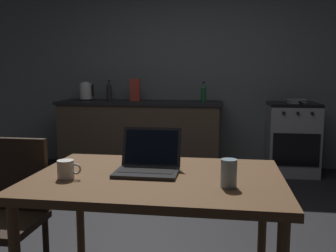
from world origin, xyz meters
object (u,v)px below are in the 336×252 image
drinking_glass (229,173)px  bottle_b (109,91)px  electric_kettle (86,92)px  dining_table (157,189)px  coffee_mug (66,169)px  bottle (204,93)px  frying_pan (298,101)px  laptop (148,164)px  chair (7,208)px  cereal_box (135,90)px  stove_oven (292,138)px

drinking_glass → bottle_b: bottle_b is taller
drinking_glass → bottle_b: bearing=115.7°
electric_kettle → bottle_b: bearing=15.0°
dining_table → coffee_mug: 0.46m
bottle → drinking_glass: bearing=-84.8°
dining_table → frying_pan: bearing=67.8°
drinking_glass → bottle_b: size_ratio=0.47×
frying_pan → laptop: bearing=-113.5°
frying_pan → bottle_b: size_ratio=1.63×
chair → electric_kettle: 3.12m
bottle_b → cereal_box: bearing=-9.1°
chair → drinking_glass: chair is taller
laptop → electric_kettle: (-1.46, 2.99, 0.23)m
electric_kettle → laptop: bearing=-63.9°
stove_oven → bottle: 1.26m
bottle_b → laptop: bearing=-69.2°
dining_table → laptop: laptop is taller
chair → bottle_b: 3.15m
laptop → drinking_glass: laptop is taller
electric_kettle → frying_pan: 2.75m
laptop → cereal_box: cereal_box is taller
dining_table → chair: size_ratio=1.41×
bottle → cereal_box: (-0.91, 0.07, 0.03)m
drinking_glass → bottle: bearing=95.2°
dining_table → electric_kettle: bearing=116.5°
coffee_mug → bottle_b: (-0.79, 3.25, 0.24)m
dining_table → frying_pan: (1.23, 3.01, 0.25)m
cereal_box → dining_table: bearing=-74.6°
stove_oven → drinking_glass: bearing=-104.6°
coffee_mug → cereal_box: cereal_box is taller
stove_oven → dining_table: size_ratio=0.72×
chair → frying_pan: 3.66m
bottle → chair: bearing=-107.2°
laptop → frying_pan: (1.29, 2.96, 0.13)m
chair → coffee_mug: 0.53m
bottle_b → bottle: bearing=-5.8°
coffee_mug → drinking_glass: bearing=-1.6°
laptop → bottle_b: bearing=97.4°
laptop → cereal_box: (-0.79, 3.01, 0.26)m
stove_oven → chair: size_ratio=1.01×
electric_kettle → bottle_b: 0.31m
frying_pan → cereal_box: cereal_box is taller
dining_table → electric_kettle: size_ratio=4.99×
bottle → frying_pan: bottle is taller
stove_oven → laptop: laptop is taller
frying_pan → dining_table: bearing=-112.2°
frying_pan → cereal_box: (-2.07, 0.05, 0.12)m
laptop → electric_kettle: electric_kettle is taller
drinking_glass → dining_table: bearing=157.6°
coffee_mug → drinking_glass: (0.78, -0.02, 0.02)m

